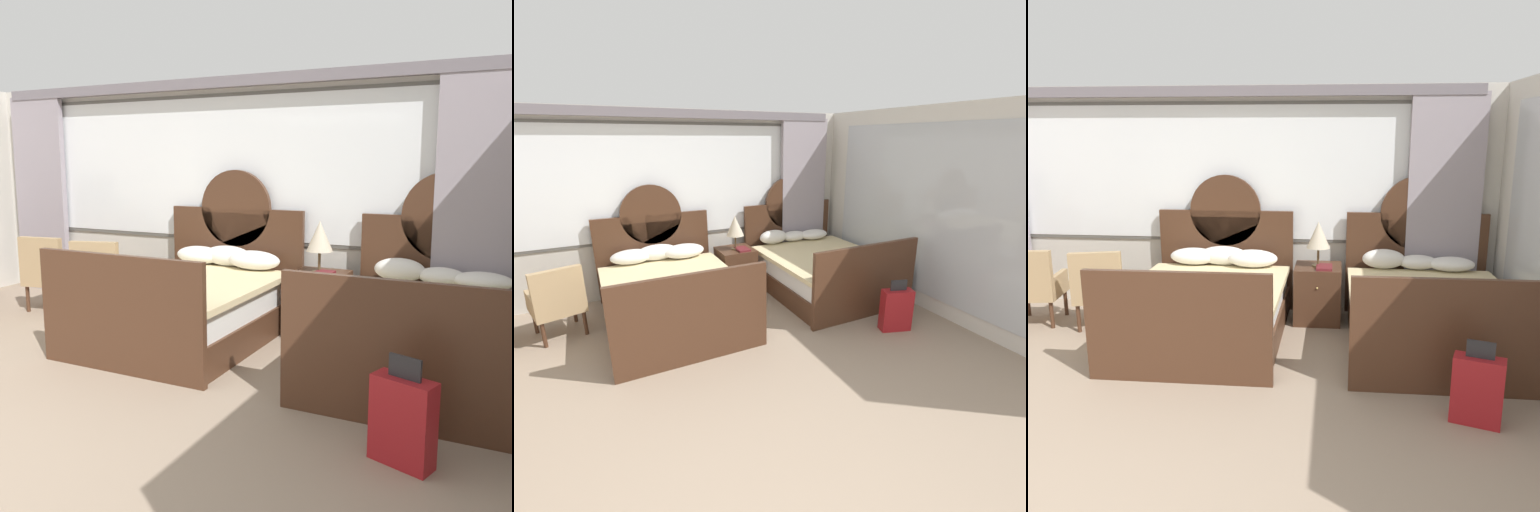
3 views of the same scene
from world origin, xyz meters
The scene contains 9 objects.
wall_back_window centered at (0.00, 4.36, 1.44)m, with size 6.88×0.22×2.70m.
bed_near_window centered at (0.21, 3.28, 0.36)m, with size 1.65×2.13×1.66m.
bed_near_mirror centered at (2.50, 3.27, 0.36)m, with size 1.65×2.13×1.66m.
nightstand_between_beds centered at (1.35, 3.88, 0.33)m, with size 0.53×0.56×0.66m.
table_lamp_on_nightstand centered at (1.35, 3.86, 1.02)m, with size 0.27×0.27×0.52m.
book_on_nightstand centered at (1.42, 3.78, 0.67)m, with size 0.18×0.26×0.03m.
armchair_by_window_left centered at (-1.08, 3.44, 0.47)m, with size 0.67×0.67×0.90m.
armchair_by_window_centre centered at (-1.86, 3.44, 0.47)m, with size 0.62×0.62×0.90m.
suitcase_on_floor centered at (2.62, 1.75, 0.27)m, with size 0.40×0.27×0.66m.
Camera 3 is at (1.53, -1.95, 2.13)m, focal length 36.66 mm.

